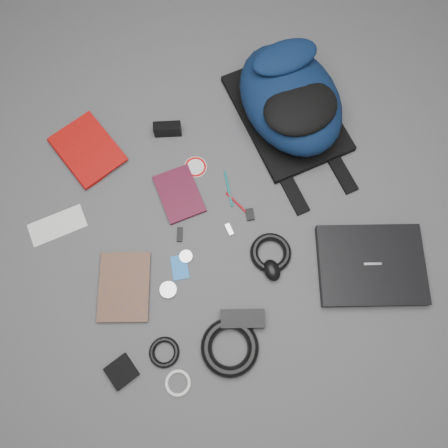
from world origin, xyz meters
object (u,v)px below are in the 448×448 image
object	(u,v)px
compact_camera	(168,129)
mouse	(272,270)
textbook_red	(66,165)
backpack	(290,99)
power_brick	(243,319)
laptop	(371,265)
comic_book	(99,287)
pouch	(122,372)
dvd_case	(179,194)

from	to	relation	value
compact_camera	mouse	bearing A→B (deg)	-58.08
textbook_red	mouse	distance (m)	0.83
backpack	power_brick	size ratio (longest dim) A/B	3.67
backpack	laptop	xyz separation A→B (m)	(0.05, -0.63, -0.09)
laptop	comic_book	size ratio (longest dim) A/B	1.52
mouse	power_brick	size ratio (longest dim) A/B	0.53
laptop	power_brick	distance (m)	0.47
mouse	pouch	distance (m)	0.58
backpack	laptop	world-z (taller)	backpack
backpack	dvd_case	bearing A→B (deg)	-164.71
textbook_red	pouch	size ratio (longest dim) A/B	3.10
comic_book	pouch	xyz separation A→B (m)	(-0.00, -0.28, 0.00)
textbook_red	compact_camera	world-z (taller)	compact_camera
backpack	dvd_case	size ratio (longest dim) A/B	2.71
power_brick	dvd_case	bearing A→B (deg)	115.91
mouse	backpack	bearing A→B (deg)	63.87
mouse	pouch	size ratio (longest dim) A/B	0.92
comic_book	dvd_case	distance (m)	0.42
backpack	compact_camera	size ratio (longest dim) A/B	5.19
backpack	compact_camera	distance (m)	0.46
textbook_red	comic_book	world-z (taller)	textbook_red
comic_book	dvd_case	xyz separation A→B (m)	(0.35, 0.22, -0.00)
dvd_case	comic_book	bearing A→B (deg)	-149.96
backpack	power_brick	bearing A→B (deg)	-127.04
comic_book	power_brick	size ratio (longest dim) A/B	1.64
backpack	laptop	bearing A→B (deg)	-90.10
mouse	textbook_red	bearing A→B (deg)	133.14
mouse	power_brick	bearing A→B (deg)	-141.12
laptop	textbook_red	world-z (taller)	laptop
mouse	power_brick	world-z (taller)	mouse
dvd_case	mouse	size ratio (longest dim) A/B	2.53
compact_camera	power_brick	world-z (taller)	compact_camera
compact_camera	power_brick	xyz separation A→B (m)	(0.02, -0.73, -0.01)
laptop	textbook_red	size ratio (longest dim) A/B	1.39
pouch	power_brick	bearing A→B (deg)	3.17
laptop	textbook_red	bearing A→B (deg)	160.02
laptop	textbook_red	distance (m)	1.12
power_brick	comic_book	bearing A→B (deg)	166.81
laptop	compact_camera	distance (m)	0.86
dvd_case	compact_camera	xyz separation A→B (m)	(0.04, 0.25, 0.02)
dvd_case	power_brick	distance (m)	0.49
power_brick	mouse	bearing A→B (deg)	57.05
power_brick	textbook_red	bearing A→B (deg)	138.34
compact_camera	pouch	xyz separation A→B (m)	(-0.39, -0.75, -0.02)
laptop	pouch	world-z (taller)	laptop
comic_book	pouch	world-z (taller)	pouch
comic_book	mouse	size ratio (longest dim) A/B	3.07
dvd_case	power_brick	xyz separation A→B (m)	(0.06, -0.48, 0.01)
laptop	power_brick	bearing A→B (deg)	-158.63
comic_book	dvd_case	size ratio (longest dim) A/B	1.21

